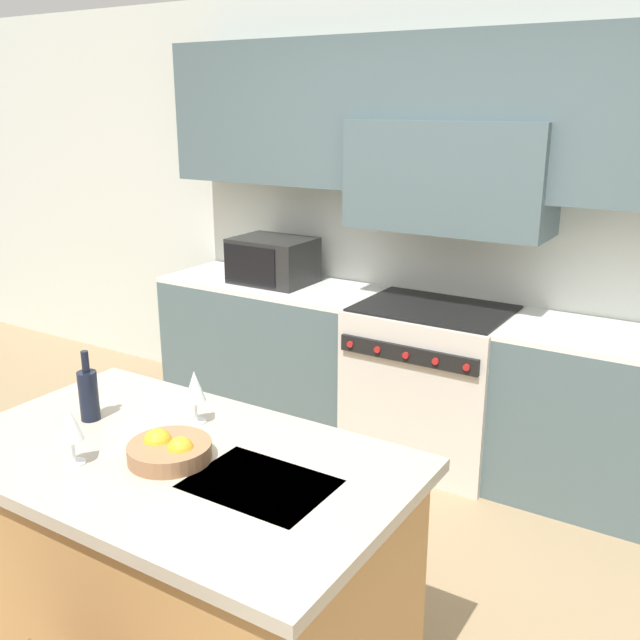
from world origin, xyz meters
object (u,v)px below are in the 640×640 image
Objects in this scene: range_stove at (430,384)px; wine_bottle at (89,394)px; fruit_bowl at (169,450)px; wine_glass_far at (195,388)px; wine_glass_near at (71,425)px; microwave at (273,260)px.

range_stove is 2.14m from wine_bottle.
wine_bottle is at bearing 170.93° from fruit_bowl.
wine_glass_far is at bearing 27.73° from wine_bottle.
wine_glass_far is (0.13, 0.45, 0.00)m from wine_glass_near.
wine_glass_far is at bearing 73.90° from wine_glass_near.
wine_bottle reaches higher than fruit_bowl.
range_stove is 4.57× the size of wine_glass_far.
wine_bottle reaches higher than wine_glass_far.
microwave reaches higher than wine_bottle.
wine_bottle is at bearing 130.64° from wine_glass_near.
microwave is 2.44m from wine_glass_near.
wine_bottle reaches higher than wine_glass_near.
wine_bottle is 1.32× the size of wine_glass_near.
microwave reaches higher than wine_glass_far.
wine_glass_near is at bearing -106.10° from wine_glass_far.
microwave reaches higher than range_stove.
wine_bottle is (-0.52, -2.01, 0.54)m from range_stove.
wine_bottle is (0.61, -2.03, -0.06)m from microwave.
fruit_bowl is (0.24, 0.19, -0.11)m from wine_glass_near.
wine_bottle is 0.48m from fruit_bowl.
fruit_bowl is at bearing -91.39° from range_stove.
wine_glass_near is 0.33m from fruit_bowl.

